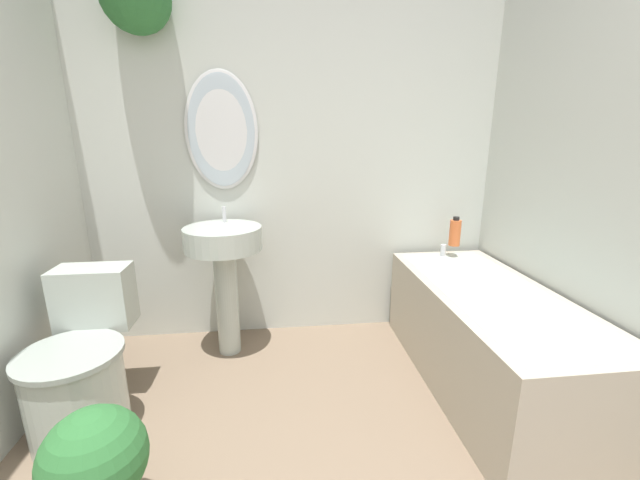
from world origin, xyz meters
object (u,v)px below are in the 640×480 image
(pedestal_sink, at_px, (224,258))
(bathtub, at_px, (487,336))
(shampoo_bottle, at_px, (455,232))
(toilet, at_px, (81,370))
(potted_plant, at_px, (97,471))

(pedestal_sink, height_order, bathtub, pedestal_sink)
(pedestal_sink, distance_m, bathtub, 1.57)
(shampoo_bottle, bearing_deg, pedestal_sink, -176.34)
(toilet, xyz_separation_m, potted_plant, (0.30, -0.58, -0.02))
(bathtub, height_order, potted_plant, bathtub)
(bathtub, bearing_deg, potted_plant, -159.11)
(pedestal_sink, bearing_deg, bathtub, -19.67)
(bathtub, distance_m, potted_plant, 1.86)
(toilet, xyz_separation_m, bathtub, (2.04, 0.09, -0.00))
(shampoo_bottle, bearing_deg, bathtub, -95.76)
(toilet, bearing_deg, pedestal_sink, 45.09)
(bathtub, xyz_separation_m, shampoo_bottle, (0.06, 0.61, 0.43))
(potted_plant, bearing_deg, pedestal_sink, 75.72)
(shampoo_bottle, height_order, potted_plant, shampoo_bottle)
(bathtub, height_order, shampoo_bottle, shampoo_bottle)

